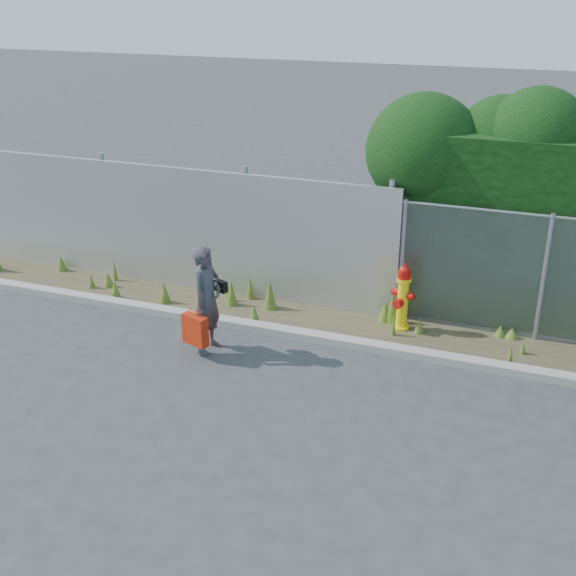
{
  "coord_description": "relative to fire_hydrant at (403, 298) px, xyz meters",
  "views": [
    {
      "loc": [
        3.06,
        -7.69,
        5.2
      ],
      "look_at": [
        -0.3,
        1.4,
        1.0
      ],
      "focal_mm": 45.0,
      "sensor_mm": 36.0,
      "label": 1
    }
  ],
  "objects": [
    {
      "name": "red_tote_bag",
      "position": [
        -2.66,
        -1.94,
        -0.1
      ],
      "size": [
        0.41,
        0.15,
        0.54
      ],
      "rotation": [
        0.0,
        0.0,
        -0.32
      ],
      "color": "#A63109"
    },
    {
      "name": "curb",
      "position": [
        -1.17,
        -0.84,
        -0.48
      ],
      "size": [
        16.0,
        0.22,
        0.12
      ],
      "primitive_type": "cube",
      "color": "gray",
      "rests_on": "ground"
    },
    {
      "name": "corrugated_fence",
      "position": [
        -4.41,
        0.37,
        0.56
      ],
      "size": [
        8.5,
        0.21,
        2.3
      ],
      "color": "#B9BDC1",
      "rests_on": "ground"
    },
    {
      "name": "weed_strip",
      "position": [
        -1.36,
        -0.17,
        -0.41
      ],
      "size": [
        16.0,
        1.21,
        0.54
      ],
      "color": "#463C28",
      "rests_on": "ground"
    },
    {
      "name": "black_shoulder_bag",
      "position": [
        -2.45,
        -1.48,
        0.44
      ],
      "size": [
        0.22,
        0.09,
        0.17
      ],
      "rotation": [
        0.0,
        0.0,
        -0.37
      ],
      "color": "black"
    },
    {
      "name": "ground",
      "position": [
        -1.17,
        -2.64,
        -0.54
      ],
      "size": [
        80.0,
        80.0,
        0.0
      ],
      "primitive_type": "plane",
      "color": "#363739",
      "rests_on": "ground"
    },
    {
      "name": "woman",
      "position": [
        -2.58,
        -1.68,
        0.29
      ],
      "size": [
        0.46,
        0.64,
        1.66
      ],
      "primitive_type": "imported",
      "rotation": [
        0.0,
        0.0,
        1.46
      ],
      "color": "#0E575B",
      "rests_on": "ground"
    },
    {
      "name": "fire_hydrant",
      "position": [
        0.0,
        0.0,
        0.0
      ],
      "size": [
        0.37,
        0.33,
        1.12
      ],
      "rotation": [
        0.0,
        0.0,
        -0.3
      ],
      "color": "yellow",
      "rests_on": "ground"
    }
  ]
}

